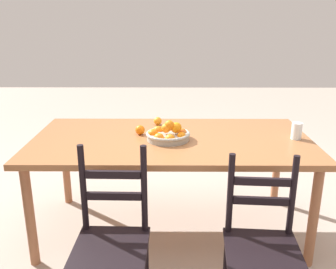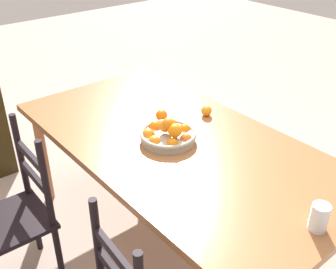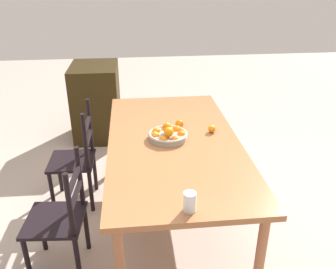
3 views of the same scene
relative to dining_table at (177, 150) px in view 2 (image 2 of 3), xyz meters
The scene contains 7 objects.
ground_plane 0.70m from the dining_table, ahead, with size 12.00×12.00×0.00m, color #AF9E90.
dining_table is the anchor object (origin of this frame).
chair_by_cabinet 0.95m from the dining_table, 69.00° to the left, with size 0.41×0.41×0.96m.
fruit_bowl 0.12m from the dining_table, 60.87° to the left, with size 0.32×0.32×0.15m.
orange_loose_0 0.27m from the dining_table, 18.40° to the right, with size 0.07×0.07×0.07m, color orange.
orange_loose_1 0.37m from the dining_table, 71.80° to the right, with size 0.07×0.07×0.07m, color orange.
drinking_glass 0.92m from the dining_table, behind, with size 0.08×0.08×0.12m, color silver.
Camera 2 is at (-1.50, 1.29, 1.94)m, focal length 43.54 mm.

